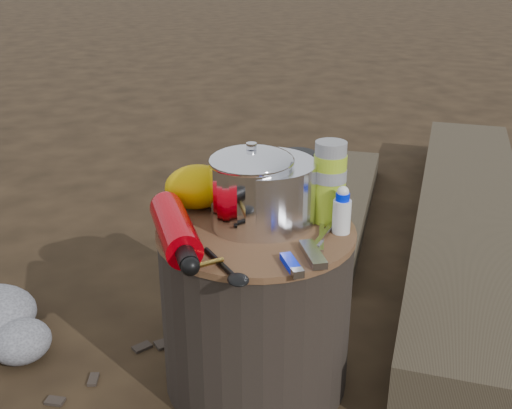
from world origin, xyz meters
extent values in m
plane|color=black|center=(0.00, 0.00, 0.00)|extent=(60.00, 60.00, 0.00)
cylinder|color=black|center=(0.00, 0.00, 0.21)|extent=(0.46, 0.46, 0.42)
cube|color=#312A1E|center=(0.96, 0.54, 0.09)|extent=(1.45, 2.00, 0.18)
cube|color=#312A1E|center=(0.59, 0.88, 0.05)|extent=(0.79, 1.16, 0.10)
cylinder|color=silver|center=(0.03, 0.04, 0.49)|extent=(0.24, 0.24, 0.15)
cylinder|color=silver|center=(-0.01, 0.02, 0.51)|extent=(0.19, 0.19, 0.19)
cylinder|color=#90AF1F|center=(0.18, 0.00, 0.52)|extent=(0.08, 0.08, 0.19)
cylinder|color=black|center=(0.14, 0.13, 0.48)|extent=(0.09, 0.09, 0.13)
ellipsoid|color=#BC9000|center=(-0.11, 0.16, 0.47)|extent=(0.16, 0.13, 0.11)
cube|color=#111852|center=(-0.01, 0.15, 0.48)|extent=(0.10, 0.04, 0.13)
cube|color=#0019F0|center=(0.02, -0.19, 0.43)|extent=(0.02, 0.09, 0.02)
cube|color=#A8A9AE|center=(0.08, -0.17, 0.43)|extent=(0.04, 0.11, 0.02)
cylinder|color=silver|center=(0.18, -0.07, 0.47)|extent=(0.04, 0.04, 0.10)
camera|label=1|loc=(-0.33, -1.23, 1.01)|focal=42.72mm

